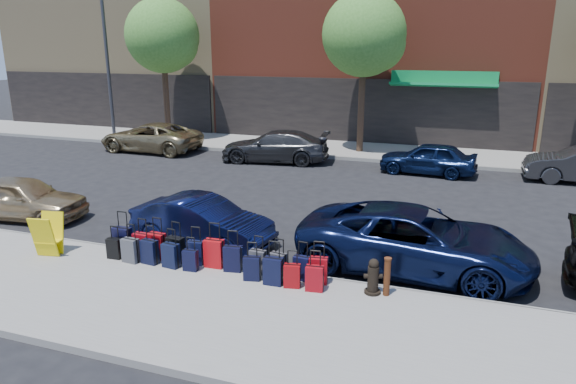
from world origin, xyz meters
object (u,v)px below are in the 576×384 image
at_px(tree_center, 367,37).
at_px(tree_left, 165,38).
at_px(suitcase_front_5, 214,253).
at_px(bollard, 387,276).
at_px(car_near_0, 23,198).
at_px(car_far_2, 428,158).
at_px(display_rack, 48,235).
at_px(car_near_1, 202,222).
at_px(car_near_2, 415,240).
at_px(streetlight, 110,53).
at_px(fire_hydrant, 373,277).
at_px(car_far_0, 151,137).
at_px(car_far_1, 275,146).

bearing_deg(tree_center, tree_left, 180.00).
relative_size(suitcase_front_5, bollard, 1.29).
height_order(car_near_0, car_far_2, car_far_2).
height_order(display_rack, car_near_1, car_near_1).
bearing_deg(display_rack, suitcase_front_5, -0.75).
relative_size(car_near_1, car_near_2, 0.72).
bearing_deg(streetlight, car_far_2, -7.82).
relative_size(fire_hydrant, car_far_0, 0.15).
bearing_deg(fire_hydrant, car_far_1, 101.85).
relative_size(car_far_0, car_far_1, 1.05).
bearing_deg(car_near_2, display_rack, 108.27).
relative_size(tree_left, bollard, 8.87).
bearing_deg(car_near_0, display_rack, -133.20).
relative_size(tree_center, car_far_1, 1.51).
height_order(streetlight, fire_hydrant, streetlight).
bearing_deg(tree_left, suitcase_front_5, -55.46).
distance_m(car_near_0, car_near_2, 11.51).
xyz_separation_m(fire_hydrant, bollard, (0.28, 0.00, 0.07)).
relative_size(fire_hydrant, car_far_2, 0.20).
height_order(suitcase_front_5, car_near_0, car_near_0).
bearing_deg(car_near_1, car_near_2, -81.12).
distance_m(fire_hydrant, car_near_0, 11.00).
distance_m(fire_hydrant, bollard, 0.29).
distance_m(tree_left, display_rack, 16.69).
bearing_deg(car_far_0, car_far_1, 89.93).
distance_m(tree_center, bollard, 15.53).
bearing_deg(tree_center, suitcase_front_5, -92.70).
height_order(car_far_0, car_far_2, car_far_0).
bearing_deg(tree_center, display_rack, -107.76).
relative_size(tree_center, car_near_1, 1.90).
bearing_deg(streetlight, car_near_2, -34.90).
distance_m(tree_left, car_far_1, 8.97).
relative_size(streetlight, car_far_1, 1.66).
bearing_deg(car_near_0, streetlight, 18.04).
bearing_deg(car_far_2, bollard, 4.57).
distance_m(car_near_0, car_near_1, 6.10).
distance_m(streetlight, suitcase_front_5, 19.10).
distance_m(streetlight, car_far_1, 10.99).
bearing_deg(car_near_2, tree_center, 18.95).
relative_size(tree_left, display_rack, 7.16).
xyz_separation_m(tree_left, display_rack, (5.71, -14.95, -4.76)).
distance_m(car_near_0, car_far_0, 10.25).
distance_m(car_far_0, car_far_1, 6.59).
relative_size(car_near_0, car_near_1, 1.00).
xyz_separation_m(bollard, car_near_1, (-5.05, 1.60, 0.06)).
bearing_deg(car_near_2, car_far_0, 56.71).
bearing_deg(streetlight, car_far_0, -29.64).
bearing_deg(suitcase_front_5, car_near_0, 165.17).
relative_size(car_near_1, car_far_2, 1.00).
distance_m(suitcase_front_5, car_near_1, 1.85).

